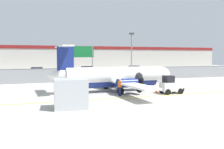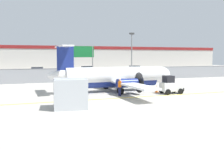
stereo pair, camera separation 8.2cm
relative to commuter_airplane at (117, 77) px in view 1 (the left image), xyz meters
name	(u,v)px [view 1 (the left image)]	position (x,y,z in m)	size (l,w,h in m)	color
ground_plane	(138,97)	(0.53, -4.25, -1.60)	(140.00, 140.00, 0.01)	#ADA89E
perimeter_fence	(94,74)	(0.53, 11.75, -0.49)	(98.00, 0.10, 2.10)	gray
parking_lot_strip	(78,75)	(0.53, 23.25, -1.54)	(98.00, 17.00, 0.12)	#38383A
background_building	(64,59)	(0.53, 41.74, 1.66)	(91.00, 8.10, 6.50)	beige
commuter_airplane	(117,77)	(0.00, 0.00, 0.00)	(14.18, 16.04, 4.92)	white
baggage_tug	(171,85)	(4.63, -3.41, -0.75)	(2.34, 1.40, 1.88)	silver
ground_crew_worker	(120,86)	(-0.87, -3.03, -0.65)	(0.40, 0.55, 1.70)	#191E4C
cargo_container	(71,94)	(-6.40, -7.24, -0.50)	(2.62, 2.26, 2.20)	#B7BCC1
traffic_cone_near_left	(62,94)	(-6.27, -1.69, -1.29)	(0.36, 0.36, 0.64)	orange
traffic_cone_near_right	(70,97)	(-5.94, -4.02, -1.29)	(0.36, 0.36, 0.64)	orange
traffic_cone_far_left	(156,88)	(4.30, -1.06, -1.29)	(0.36, 0.36, 0.64)	orange
traffic_cone_far_right	(157,89)	(3.72, -2.12, -1.29)	(0.36, 0.36, 0.64)	orange
parked_car_1	(38,71)	(-7.06, 26.59, -0.71)	(4.34, 2.30, 1.58)	navy
parked_car_2	(75,73)	(-1.17, 17.93, -0.71)	(4.28, 2.16, 1.58)	gray
parked_car_3	(86,70)	(3.36, 28.20, -0.71)	(4.31, 2.23, 1.58)	silver
parked_car_4	(122,71)	(8.47, 19.66, -0.71)	(4.39, 2.44, 1.58)	gray
parked_car_5	(134,69)	(14.38, 27.26, -0.71)	(4.36, 2.36, 1.58)	navy
apron_light_pole	(132,53)	(5.27, 8.01, 2.70)	(0.70, 0.30, 7.27)	slate
highway_sign	(83,55)	(-0.58, 14.23, 2.54)	(3.60, 0.14, 5.50)	slate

